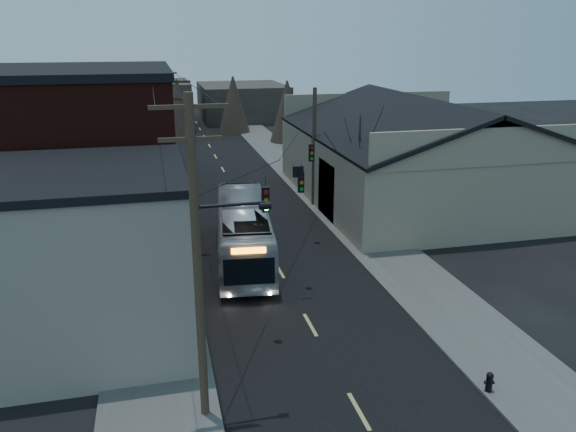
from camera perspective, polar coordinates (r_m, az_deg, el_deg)
name	(u,v)px	position (r m, az deg, el deg)	size (l,w,h in m)	color
road_surface	(236,192)	(44.84, -5.35, 2.43)	(9.00, 110.00, 0.02)	black
sidewalk_left	(152,197)	(44.43, -13.68, 1.91)	(4.00, 110.00, 0.12)	#474744
sidewalk_right	(314,187)	(46.15, 2.66, 3.01)	(4.00, 110.00, 0.12)	#474744
building_clapboard	(85,260)	(23.58, -19.94, -4.26)	(8.00, 8.00, 7.00)	gray
building_brick	(83,164)	(33.77, -20.11, 4.95)	(10.00, 12.00, 10.00)	black
building_left_far	(111,140)	(49.65, -17.52, 7.34)	(9.00, 14.00, 7.00)	#2E2925
warehouse	(416,164)	(43.30, 12.90, 5.16)	(16.16, 20.60, 7.73)	gray
building_far_left	(152,105)	(78.31, -13.69, 10.93)	(10.00, 12.00, 6.00)	#2E2925
building_far_right	(242,102)	(84.34, -4.67, 11.50)	(12.00, 14.00, 5.00)	#2E2925
bare_tree	(358,172)	(36.08, 7.15, 4.42)	(0.40, 0.40, 7.20)	black
utility_lines	(200,146)	(37.71, -8.97, 7.03)	(11.24, 45.28, 10.50)	#382B1E
bus	(244,231)	(31.13, -4.54, -1.52)	(2.72, 11.63, 3.24)	#9DA0A8
parked_car	(181,191)	(42.91, -10.80, 2.50)	(1.59, 4.57, 1.50)	#ACAEB4
fire_hydrant	(489,381)	(21.49, 19.78, -15.50)	(0.36, 0.25, 0.74)	black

